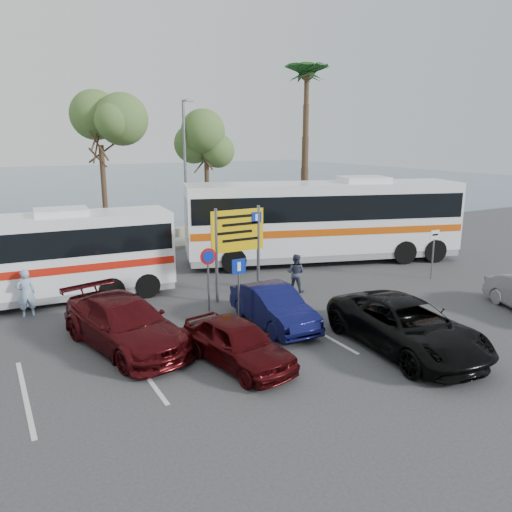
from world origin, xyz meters
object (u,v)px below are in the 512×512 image
coach_bus_left (16,263)px  car_maroon (125,324)px  coach_bus_right (323,223)px  car_blue (273,306)px  street_lamp_right (186,165)px  suv_black (406,326)px  pedestrian_far (296,273)px  pedestrian_near (26,293)px  car_red (238,342)px  direction_sign (238,238)px

coach_bus_left → car_maroon: coach_bus_left is taller
coach_bus_right → car_blue: (-6.77, -6.41, -1.30)m
street_lamp_right → suv_black: size_ratio=1.49×
pedestrian_far → pedestrian_near: bearing=38.9°
car_red → car_maroon: bearing=121.4°
coach_bus_left → street_lamp_right: bearing=36.5°
street_lamp_right → car_maroon: 15.12m
direction_sign → pedestrian_far: bearing=-7.2°
coach_bus_left → suv_black: coach_bus_left is taller
coach_bus_left → pedestrian_far: coach_bus_left is taller
street_lamp_right → direction_sign: street_lamp_right is taller
street_lamp_right → suv_black: (0.13, -17.02, -3.85)m
coach_bus_right → suv_black: (-4.37, -10.00, -1.22)m
car_blue → pedestrian_near: pedestrian_near is taller
coach_bus_left → pedestrian_near: coach_bus_left is taller
coach_bus_right → pedestrian_far: bearing=-138.1°
street_lamp_right → coach_bus_right: (4.50, -7.02, -2.63)m
car_red → coach_bus_right: bearing=32.4°
pedestrian_far → street_lamp_right: bearing=-36.5°
coach_bus_right → suv_black: bearing=-113.6°
street_lamp_right → coach_bus_left: (-9.50, -7.02, -2.95)m
coach_bus_right → car_maroon: size_ratio=2.69×
direction_sign → car_red: (-2.67, -5.17, -1.78)m
coach_bus_left → pedestrian_near: 1.70m
car_blue → pedestrian_near: size_ratio=2.35×
street_lamp_right → car_red: size_ratio=2.09×
street_lamp_right → pedestrian_far: bearing=-87.5°
coach_bus_right → car_red: 12.55m
car_blue → pedestrian_far: bearing=47.4°
suv_black → pedestrian_near: size_ratio=3.14×
car_blue → direction_sign: bearing=86.7°
coach_bus_right → pedestrian_far: 5.54m
direction_sign → car_blue: direction_sign is taller
street_lamp_right → suv_black: 17.45m
street_lamp_right → car_red: street_lamp_right is taller
car_red → suv_black: suv_black is taller
car_blue → pedestrian_far: size_ratio=2.59×
direction_sign → car_red: direction_sign is taller
street_lamp_right → pedestrian_near: size_ratio=4.67×
suv_black → car_red: bearing=167.1°
coach_bus_right → suv_black: 10.98m
coach_bus_left → pedestrian_near: bearing=-85.3°
coach_bus_right → street_lamp_right: bearing=122.7°
coach_bus_left → direction_sign: bearing=-23.8°
coach_bus_right → car_maroon: (-11.57, -5.78, -1.22)m
coach_bus_left → car_red: size_ratio=3.01×
street_lamp_right → direction_sign: 10.73m
car_blue → car_red: size_ratio=1.05×
suv_black → coach_bus_right: bearing=71.2°
coach_bus_left → car_maroon: (2.43, -5.78, -0.90)m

